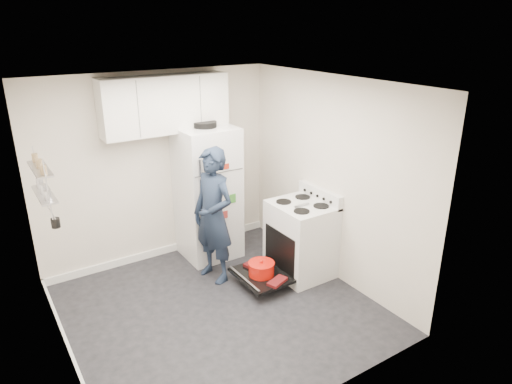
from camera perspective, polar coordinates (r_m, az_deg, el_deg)
room at (r=4.77m, az=-5.53°, el=-2.34°), size 3.21×3.21×2.51m
electric_range at (r=5.82m, az=5.53°, el=-5.96°), size 0.66×0.76×1.10m
open_oven_door at (r=5.63m, az=0.68°, el=-9.93°), size 0.55×0.72×0.24m
refrigerator at (r=6.13m, az=-6.07°, el=-0.09°), size 0.72×0.74×1.87m
upper_cabinets at (r=5.81m, az=-11.28°, el=10.70°), size 1.60×0.33×0.70m
wall_shelf_rack at (r=4.62m, az=-25.12°, el=1.15°), size 0.14×0.60×0.61m
person at (r=5.55m, az=-5.35°, el=-2.98°), size 0.54×0.70×1.70m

